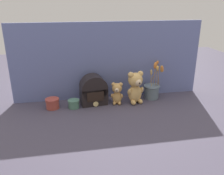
{
  "coord_description": "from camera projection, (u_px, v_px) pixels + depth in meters",
  "views": [
    {
      "loc": [
        -0.3,
        -1.63,
        0.76
      ],
      "look_at": [
        0.0,
        0.02,
        0.13
      ],
      "focal_mm": 38.0,
      "sensor_mm": 36.0,
      "label": 1
    }
  ],
  "objects": [
    {
      "name": "ground_plane",
      "position": [
        112.0,
        105.0,
        1.82
      ],
      "size": [
        4.0,
        4.0,
        0.0
      ],
      "primitive_type": "plane",
      "color": "#3D3847"
    },
    {
      "name": "backdrop_wall",
      "position": [
        109.0,
        61.0,
        1.87
      ],
      "size": [
        1.5,
        0.02,
        0.61
      ],
      "color": "slate",
      "rests_on": "ground"
    },
    {
      "name": "teddy_bear_large",
      "position": [
        135.0,
        87.0,
        1.81
      ],
      "size": [
        0.14,
        0.13,
        0.25
      ],
      "color": "tan",
      "rests_on": "ground"
    },
    {
      "name": "teddy_bear_medium",
      "position": [
        117.0,
        93.0,
        1.81
      ],
      "size": [
        0.1,
        0.09,
        0.17
      ],
      "color": "tan",
      "rests_on": "ground"
    },
    {
      "name": "flower_vase",
      "position": [
        152.0,
        89.0,
        1.92
      ],
      "size": [
        0.15,
        0.17,
        0.3
      ],
      "color": "slate",
      "rests_on": "ground"
    },
    {
      "name": "vintage_radio",
      "position": [
        94.0,
        91.0,
        1.8
      ],
      "size": [
        0.21,
        0.15,
        0.23
      ],
      "color": "black",
      "rests_on": "ground"
    },
    {
      "name": "decorative_tin_tall",
      "position": [
        74.0,
        104.0,
        1.76
      ],
      "size": [
        0.08,
        0.08,
        0.06
      ],
      "color": "#47705B",
      "rests_on": "ground"
    },
    {
      "name": "decorative_tin_short",
      "position": [
        52.0,
        103.0,
        1.75
      ],
      "size": [
        0.1,
        0.1,
        0.08
      ],
      "color": "#993D33",
      "rests_on": "ground"
    }
  ]
}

